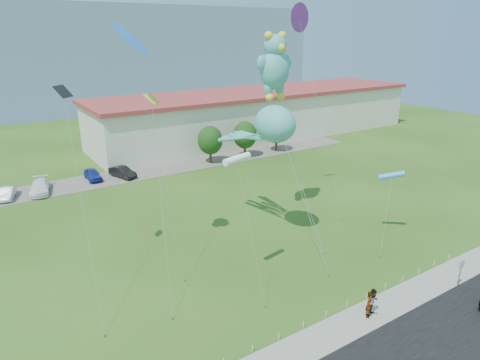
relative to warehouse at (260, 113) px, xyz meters
The scene contains 24 objects.
ground 51.27m from the warehouse, 120.58° to the right, with size 160.00×160.00×0.00m, color #274C15.
sidewalk 53.65m from the warehouse, 119.08° to the right, with size 80.00×2.50×0.10m, color gray.
parking_strip 27.82m from the warehouse, 160.91° to the right, with size 70.00×6.00×0.06m, color #59544C.
hill_ridge 80.76m from the warehouse, 108.89° to the left, with size 160.00×50.00×25.00m, color gray.
warehouse is the anchor object (origin of this frame).
stop_sign 51.00m from the warehouse, 108.90° to the right, with size 0.80×0.07×2.50m.
rope_fence 52.37m from the warehouse, 119.85° to the right, with size 26.05×0.05×0.50m.
tree_near 18.88m from the warehouse, 147.99° to the right, with size 3.60×3.60×5.47m.
tree_mid 14.16m from the warehouse, 135.00° to the right, with size 3.60×3.60×5.47m.
tree_far 10.80m from the warehouse, 111.80° to the right, with size 3.60×3.60×5.47m.
pedestrian_left 53.05m from the warehouse, 117.73° to the right, with size 0.69×0.45×1.89m, color gray.
pedestrian_right 52.87m from the warehouse, 117.41° to the right, with size 0.95×0.74×1.96m, color gray.
parked_car_silver 43.59m from the warehouse, 167.24° to the right, with size 1.36×3.90×1.29m, color silver.
parked_car_white 40.25m from the warehouse, 166.02° to the right, with size 2.04×5.02×1.46m, color white.
parked_car_blue 33.63m from the warehouse, 165.60° to the right, with size 1.63×4.04×1.38m, color navy.
parked_car_black 30.57m from the warehouse, 161.91° to the right, with size 1.47×4.23×1.39m, color black.
octopus_kite 41.37m from the warehouse, 124.97° to the right, with size 3.08×13.58×12.44m.
teddy_bear_kite 38.46m from the warehouse, 123.88° to the right, with size 3.82×9.61×18.16m.
small_kite_purple 35.29m from the warehouse, 118.95° to the right, with size 1.91×7.43×20.08m.
small_kite_black 50.97m from the warehouse, 140.91° to the right, with size 1.80×9.25×14.66m.
small_kite_white 49.41m from the warehouse, 127.58° to the right, with size 0.50×4.54×10.40m.
small_kite_cyan 41.89m from the warehouse, 109.43° to the right, with size 3.97×3.70×6.45m.
small_kite_yellow 47.20m from the warehouse, 135.50° to the right, with size 3.55×9.01×13.81m.
small_kite_blue 49.16m from the warehouse, 136.55° to the right, with size 2.39×4.43×18.37m.
Camera 1 is at (-18.94, -18.29, 18.16)m, focal length 32.00 mm.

